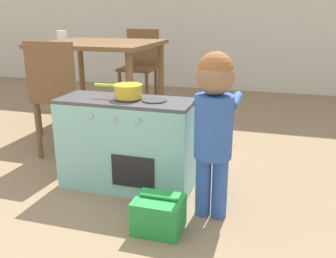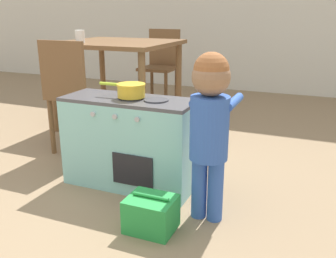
% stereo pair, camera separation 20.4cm
% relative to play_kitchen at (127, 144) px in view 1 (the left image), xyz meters
% --- Properties ---
extents(ground_plane, '(16.00, 16.00, 0.00)m').
position_rel_play_kitchen_xyz_m(ground_plane, '(-0.14, -0.72, -0.27)').
color(ground_plane, '#8E7556').
extents(play_kitchen, '(0.78, 0.32, 0.55)m').
position_rel_play_kitchen_xyz_m(play_kitchen, '(0.00, 0.00, 0.00)').
color(play_kitchen, '#8CD1CC').
rests_on(play_kitchen, ground_plane).
extents(toy_pot, '(0.29, 0.16, 0.08)m').
position_rel_play_kitchen_xyz_m(toy_pot, '(0.02, 0.00, 0.32)').
color(toy_pot, yellow).
rests_on(toy_pot, play_kitchen).
extents(child_figure, '(0.21, 0.34, 0.85)m').
position_rel_play_kitchen_xyz_m(child_figure, '(0.55, -0.20, 0.27)').
color(child_figure, '#335BB7').
rests_on(child_figure, ground_plane).
extents(toy_basket, '(0.23, 0.19, 0.19)m').
position_rel_play_kitchen_xyz_m(toy_basket, '(0.33, -0.41, -0.19)').
color(toy_basket, green).
rests_on(toy_basket, ground_plane).
extents(dining_table, '(0.97, 0.90, 0.77)m').
position_rel_play_kitchen_xyz_m(dining_table, '(-0.68, 1.08, 0.39)').
color(dining_table, brown).
rests_on(dining_table, ground_plane).
extents(dining_chair_near, '(0.36, 0.36, 0.83)m').
position_rel_play_kitchen_xyz_m(dining_chair_near, '(-0.63, 0.33, 0.18)').
color(dining_chair_near, brown).
rests_on(dining_chair_near, ground_plane).
extents(dining_chair_far, '(0.36, 0.36, 0.83)m').
position_rel_play_kitchen_xyz_m(dining_chair_far, '(-0.63, 1.89, 0.18)').
color(dining_chair_far, brown).
rests_on(dining_chair_far, ground_plane).
extents(cup_on_table, '(0.08, 0.08, 0.10)m').
position_rel_play_kitchen_xyz_m(cup_on_table, '(-0.89, 0.82, 0.55)').
color(cup_on_table, white).
rests_on(cup_on_table, dining_table).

